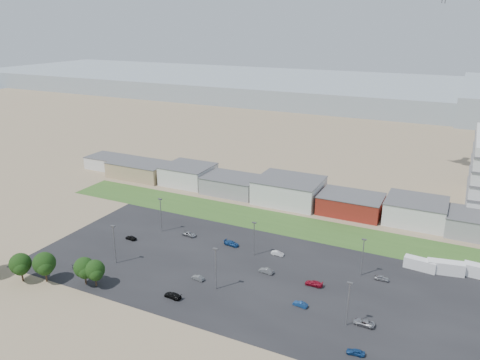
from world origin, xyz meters
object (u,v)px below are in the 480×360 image
Objects in this scene: parked_car_7 at (266,271)px; parked_car_12 at (314,283)px; parked_car_8 at (382,278)px; parked_car_10 at (79,268)px; parked_car_0 at (364,323)px; parked_car_2 at (356,352)px; parked_car_1 at (300,304)px; parked_car_9 at (189,234)px; parked_car_5 at (131,238)px; parked_car_3 at (173,295)px; box_trailer_a at (420,264)px; parked_car_11 at (278,253)px; parked_car_6 at (231,243)px; parked_car_4 at (198,278)px.

parked_car_12 is (12.61, -0.52, -0.00)m from parked_car_7.
parked_car_10 is at bearing 111.18° from parked_car_8.
parked_car_0 is 1.29× the size of parked_car_2.
parked_car_1 is 0.87× the size of parked_car_10.
parked_car_7 is 0.88× the size of parked_car_9.
parked_car_3 is at bearing 58.73° from parked_car_5.
box_trailer_a is 2.31× the size of parked_car_1.
parked_car_10 is (-70.38, -28.76, -0.05)m from parked_car_8.
box_trailer_a reaches higher than parked_car_7.
parked_car_5 is (-27.85, 19.87, -0.03)m from parked_car_3.
parked_car_2 reaches higher than parked_car_11.
parked_car_3 is 33.48m from parked_car_12.
parked_car_11 is (42.66, 29.56, 0.01)m from parked_car_10.
parked_car_1 is 0.75× the size of parked_car_6.
parked_car_2 is 72.87m from parked_car_5.
box_trailer_a is 36.51m from parked_car_11.
parked_car_1 is 24.16m from parked_car_11.
parked_car_0 is 42.42m from parked_car_3.
parked_car_3 is 1.02× the size of parked_car_12.
parked_car_8 reaches higher than parked_car_9.
parked_car_1 is at bearing 83.75° from parked_car_5.
parked_car_2 is at bearing 57.88° from parked_car_7.
parked_car_4 is at bearing 179.08° from parked_car_3.
parked_car_2 is 0.98× the size of parked_car_5.
parked_car_6 is 1.16× the size of parked_car_10.
parked_car_5 is at bearing -98.51° from parked_car_0.
parked_car_11 is at bearing -86.69° from parked_car_9.
parked_car_5 is at bearing -85.20° from parked_car_7.
parked_car_2 is at bearing 83.37° from parked_car_4.
parked_car_0 is at bearing -128.45° from parked_car_11.
parked_car_7 is at bearing -61.29° from parked_car_10.
parked_car_8 is at bearing -83.88° from parked_car_6.
parked_car_12 is at bearing 123.34° from parked_car_8.
parked_car_5 is (-28.95, 10.54, 0.05)m from parked_car_4.
parked_car_1 is 0.96× the size of parked_car_5.
parked_car_0 reaches higher than parked_car_5.
parked_car_11 is at bearing -169.73° from parked_car_7.
parked_car_5 is at bearing -112.61° from parked_car_2.
parked_car_6 is 1.05× the size of parked_car_9.
parked_car_3 is at bearing -54.86° from parked_car_12.
box_trailer_a is at bearing 165.66° from parked_car_0.
parked_car_5 is 1.02× the size of parked_car_11.
parked_car_3 reaches higher than parked_car_5.
parked_car_2 reaches higher than parked_car_1.
parked_car_8 is at bearing 123.15° from parked_car_4.
parked_car_6 is 1.31× the size of parked_car_11.
parked_car_3 is 50.68m from parked_car_8.
box_trailer_a reaches higher than parked_car_0.
parked_car_3 reaches higher than parked_car_11.
parked_car_2 is at bearing 94.68° from parked_car_3.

